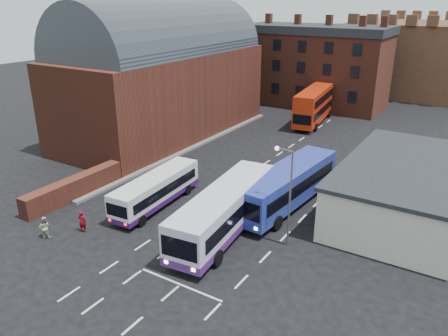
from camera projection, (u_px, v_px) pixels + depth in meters
The scene contains 13 objects.
ground at pixel (150, 240), 31.26m from camera, with size 180.00×180.00×0.00m, color black.
railway_station at pixel (163, 73), 52.65m from camera, with size 12.00×28.00×16.00m.
forecourt_wall at pixel (74, 188), 37.53m from camera, with size 1.20×10.00×1.80m, color #602B1E.
cream_building at pixel (413, 190), 34.13m from camera, with size 10.40×16.40×4.25m.
brick_terrace at pixel (313, 70), 68.48m from camera, with size 22.00×10.00×11.00m, color brown.
castle_keep at pixel (418, 58), 78.17m from camera, with size 22.00×22.00×12.00m, color brown.
bus_white_outbound at pixel (156, 188), 35.86m from camera, with size 2.94×9.76×2.63m.
bus_white_inbound at pixel (225, 208), 31.45m from camera, with size 4.16×12.74×3.41m.
bus_blue at pixel (288, 184), 35.63m from camera, with size 3.91×12.59×3.38m.
bus_red_double at pixel (314, 105), 59.08m from camera, with size 4.04×11.89×4.66m.
street_lamp at pixel (287, 189), 29.24m from camera, with size 1.43×0.41×7.06m.
pedestrian_red at pixel (82, 221), 32.10m from camera, with size 0.61×0.40×1.67m, color maroon.
pedestrian_beige at pixel (45, 227), 31.27m from camera, with size 0.82×0.64×1.68m, color #B7AE96.
Camera 1 is at (18.88, -20.25, 16.29)m, focal length 35.00 mm.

